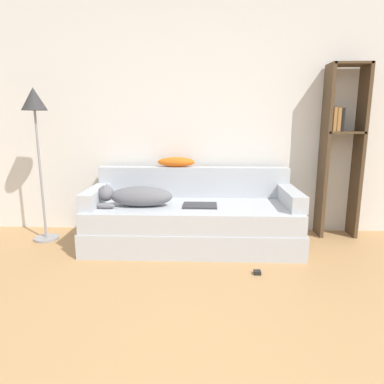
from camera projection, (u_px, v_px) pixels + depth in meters
The scene contains 11 objects.
wall_back at pixel (210, 114), 3.85m from camera, with size 7.99×0.06×2.70m.
couch at pixel (192, 225), 3.54m from camera, with size 2.14×0.89×0.43m.
couch_backrest at pixel (194, 182), 3.82m from camera, with size 2.10×0.15×0.33m.
couch_arm_left at pixel (96, 196), 3.51m from camera, with size 0.15×0.70×0.16m.
couch_arm_right at pixel (291, 198), 3.43m from camera, with size 0.15×0.70×0.16m.
dog at pixel (136, 196), 3.40m from camera, with size 0.75×0.28×0.22m.
laptop at pixel (200, 205), 3.42m from camera, with size 0.34×0.25×0.02m.
throw_pillow at pixel (176, 162), 3.80m from camera, with size 0.41×0.14×0.11m.
bookshelf at pixel (341, 144), 3.69m from camera, with size 0.41×0.26×1.86m.
floor_lamp at pixel (35, 117), 3.48m from camera, with size 0.26×0.26×1.60m.
power_adapter at pixel (257, 272), 2.89m from camera, with size 0.06×0.06×0.03m.
Camera 1 is at (-0.05, -1.04, 1.28)m, focal length 32.00 mm.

